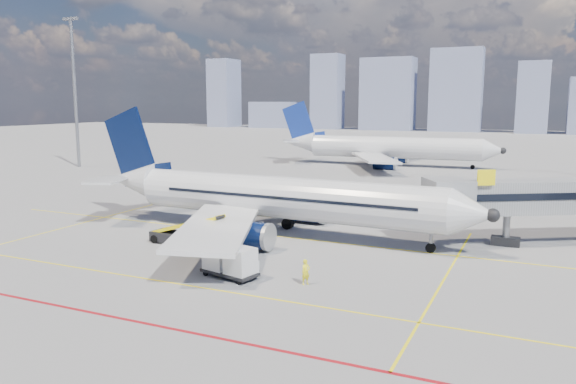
{
  "coord_description": "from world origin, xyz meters",
  "views": [
    {
      "loc": [
        19.32,
        -34.01,
        11.35
      ],
      "look_at": [
        0.36,
        7.44,
        4.0
      ],
      "focal_mm": 35.0,
      "sensor_mm": 36.0,
      "label": 1
    }
  ],
  "objects_px": {
    "belt_loader": "(180,235)",
    "second_aircraft": "(385,148)",
    "ramp_worker": "(306,272)",
    "main_aircraft": "(268,197)",
    "cargo_dolly": "(230,260)",
    "baggage_tug": "(237,263)"
  },
  "relations": [
    {
      "from": "main_aircraft",
      "to": "ramp_worker",
      "type": "height_order",
      "value": "main_aircraft"
    },
    {
      "from": "main_aircraft",
      "to": "ramp_worker",
      "type": "distance_m",
      "value": 14.22
    },
    {
      "from": "main_aircraft",
      "to": "ramp_worker",
      "type": "bearing_deg",
      "value": -51.94
    },
    {
      "from": "second_aircraft",
      "to": "baggage_tug",
      "type": "distance_m",
      "value": 67.69
    },
    {
      "from": "belt_loader",
      "to": "ramp_worker",
      "type": "distance_m",
      "value": 14.07
    },
    {
      "from": "second_aircraft",
      "to": "belt_loader",
      "type": "relative_size",
      "value": 5.76
    },
    {
      "from": "second_aircraft",
      "to": "ramp_worker",
      "type": "bearing_deg",
      "value": -82.24
    },
    {
      "from": "main_aircraft",
      "to": "ramp_worker",
      "type": "relative_size",
      "value": 22.87
    },
    {
      "from": "second_aircraft",
      "to": "belt_loader",
      "type": "bearing_deg",
      "value": -93.33
    },
    {
      "from": "cargo_dolly",
      "to": "ramp_worker",
      "type": "bearing_deg",
      "value": 20.91
    },
    {
      "from": "second_aircraft",
      "to": "main_aircraft",
      "type": "bearing_deg",
      "value": -88.37
    },
    {
      "from": "belt_loader",
      "to": "second_aircraft",
      "type": "bearing_deg",
      "value": 96.0
    },
    {
      "from": "main_aircraft",
      "to": "cargo_dolly",
      "type": "height_order",
      "value": "main_aircraft"
    },
    {
      "from": "cargo_dolly",
      "to": "baggage_tug",
      "type": "bearing_deg",
      "value": 88.61
    },
    {
      "from": "baggage_tug",
      "to": "cargo_dolly",
      "type": "relative_size",
      "value": 0.68
    },
    {
      "from": "ramp_worker",
      "to": "cargo_dolly",
      "type": "bearing_deg",
      "value": 131.84
    },
    {
      "from": "baggage_tug",
      "to": "belt_loader",
      "type": "xyz_separation_m",
      "value": [
        -8.21,
        5.16,
        -0.11
      ]
    },
    {
      "from": "second_aircraft",
      "to": "ramp_worker",
      "type": "distance_m",
      "value": 68.37
    },
    {
      "from": "belt_loader",
      "to": "cargo_dolly",
      "type": "bearing_deg",
      "value": -29.64
    },
    {
      "from": "main_aircraft",
      "to": "baggage_tug",
      "type": "distance_m",
      "value": 12.12
    },
    {
      "from": "second_aircraft",
      "to": "cargo_dolly",
      "type": "distance_m",
      "value": 68.3
    },
    {
      "from": "cargo_dolly",
      "to": "second_aircraft",
      "type": "bearing_deg",
      "value": 109.41
    }
  ]
}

